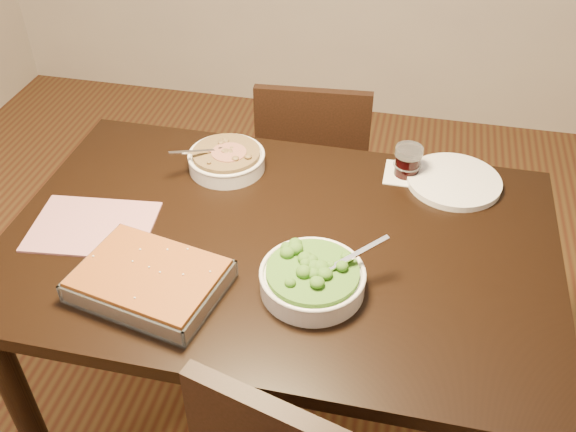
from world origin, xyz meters
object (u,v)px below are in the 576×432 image
object	(u,v)px
stew_bowl	(227,159)
chair_far	(314,166)
baking_dish	(150,280)
dinner_plate	(454,181)
wine_tumbler	(408,160)
table	(279,266)
broccoli_bowl	(313,278)

from	to	relation	value
stew_bowl	chair_far	world-z (taller)	stew_bowl
baking_dish	chair_far	distance (m)	1.05
stew_bowl	dinner_plate	size ratio (longest dim) A/B	0.85
wine_tumbler	dinner_plate	bearing A→B (deg)	-6.69
baking_dish	wine_tumbler	bearing A→B (deg)	59.05
table	dinner_plate	bearing A→B (deg)	38.08
chair_far	table	bearing A→B (deg)	88.70
baking_dish	wine_tumbler	world-z (taller)	wine_tumbler
chair_far	baking_dish	bearing A→B (deg)	73.52
broccoli_bowl	baking_dish	world-z (taller)	broccoli_bowl
stew_bowl	broccoli_bowl	size ratio (longest dim) A/B	0.88
broccoli_bowl	chair_far	size ratio (longest dim) A/B	0.30
stew_bowl	baking_dish	size ratio (longest dim) A/B	0.60
broccoli_bowl	wine_tumbler	world-z (taller)	broccoli_bowl
dinner_plate	chair_far	bearing A→B (deg)	139.22
baking_dish	broccoli_bowl	bearing A→B (deg)	24.45
broccoli_bowl	dinner_plate	bearing A→B (deg)	57.53
stew_bowl	wine_tumbler	size ratio (longest dim) A/B	2.53
table	broccoli_bowl	xyz separation A→B (m)	(0.12, -0.16, 0.13)
baking_dish	dinner_plate	size ratio (longest dim) A/B	1.41
stew_bowl	baking_dish	distance (m)	0.51
wine_tumbler	baking_dish	bearing A→B (deg)	-132.63
table	wine_tumbler	size ratio (longest dim) A/B	15.84
stew_bowl	wine_tumbler	xyz separation A→B (m)	(0.51, 0.08, 0.02)
broccoli_bowl	baking_dish	distance (m)	0.37
broccoli_bowl	chair_far	world-z (taller)	broccoli_bowl
table	stew_bowl	distance (m)	0.37
table	baking_dish	world-z (taller)	baking_dish
baking_dish	wine_tumbler	distance (m)	0.80
broccoli_bowl	dinner_plate	distance (m)	0.58
stew_bowl	baking_dish	xyz separation A→B (m)	(-0.03, -0.51, -0.00)
table	broccoli_bowl	world-z (taller)	broccoli_bowl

